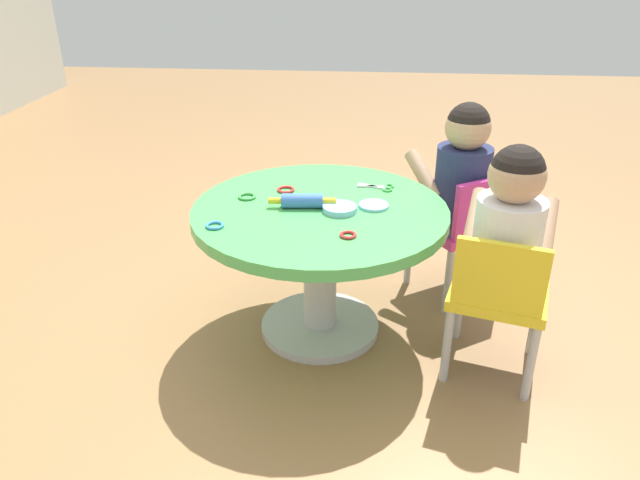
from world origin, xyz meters
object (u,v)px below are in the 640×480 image
Objects in this scene: craft_table at (320,239)px; child_chair_right at (463,226)px; rolling_pin at (302,201)px; seated_child_left at (509,226)px; child_chair_left at (498,295)px; seated_child_right at (462,169)px; craft_scissors at (381,187)px.

craft_table is 0.62m from child_chair_right.
seated_child_left is at bearing -103.13° from rolling_pin.
child_chair_left is 1.05× the size of seated_child_left.
rolling_pin is at bearing 121.15° from seated_child_right.
craft_scissors reaches higher than craft_table.
child_chair_left is 0.58m from craft_scissors.
seated_child_left is 0.68m from rolling_pin.
craft_table is at bearing 74.93° from seated_child_left.
craft_table is at bearing 71.24° from child_chair_left.
craft_scissors is (0.20, -0.21, 0.12)m from craft_table.
craft_table is 0.16m from rolling_pin.
seated_child_left is 0.52m from child_chair_right.
craft_table is 3.80× the size of rolling_pin.
craft_scissors is at bearing -46.32° from craft_table.
child_chair_left is 0.51m from child_chair_right.
child_chair_right is at bearing -147.05° from seated_child_right.
child_chair_left is at bearing -108.76° from craft_table.
child_chair_left is at bearing -136.26° from craft_scissors.
seated_child_right is at bearing 9.18° from seated_child_left.
seated_child_right is at bearing -58.85° from rolling_pin.
craft_table is 0.64m from seated_child_right.
rolling_pin is at bearing 117.77° from child_chair_right.
rolling_pin is (-0.01, 0.06, 0.15)m from craft_table.
seated_child_left is at bearing -172.77° from child_chair_right.
seated_child_right reaches higher than child_chair_left.
child_chair_left is at bearing -172.58° from seated_child_right.
rolling_pin is at bearing 76.87° from seated_child_left.
craft_table is at bearing -82.84° from rolling_pin.
child_chair_left reaches higher than craft_table.
seated_child_right is (0.03, 0.02, 0.23)m from child_chair_right.
seated_child_right reaches higher than craft_table.
rolling_pin is (-0.35, 0.58, -0.01)m from seated_child_right.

